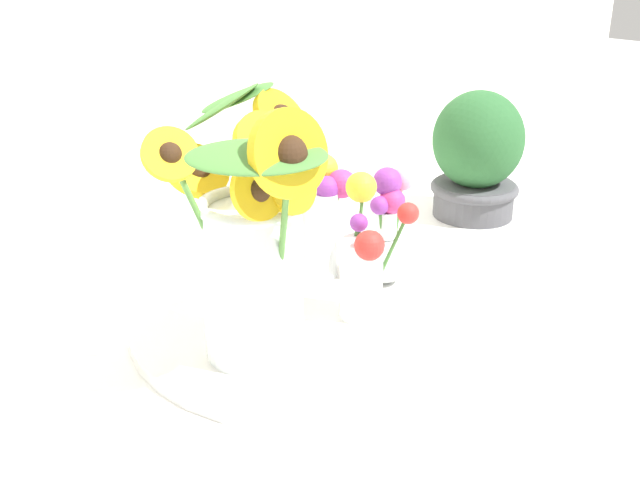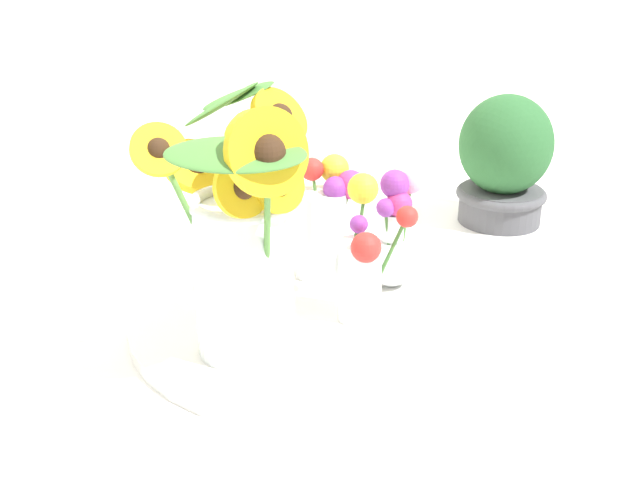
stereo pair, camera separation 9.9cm
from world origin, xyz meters
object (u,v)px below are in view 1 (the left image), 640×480
Objects in this scene: serving_tray at (320,314)px; vase_small_center at (364,258)px; mason_jar_sunflowers at (253,250)px; potted_plant at (477,156)px; vase_small_back at (315,219)px; vase_bulb_right at (387,233)px.

serving_tray is 0.11m from vase_small_center.
mason_jar_sunflowers is at bearing 171.84° from vase_small_center.
potted_plant is (0.62, 0.12, -0.04)m from mason_jar_sunflowers.
vase_small_back reaches higher than vase_small_center.
vase_small_back is at bearing 49.97° from serving_tray.
vase_small_back reaches higher than vase_bulb_right.
vase_small_back is (0.21, 0.12, -0.05)m from mason_jar_sunflowers.
potted_plant is at bearing 0.63° from vase_small_back.
mason_jar_sunflowers reaches higher than vase_small_back.
mason_jar_sunflowers is at bearing -174.46° from vase_bulb_right.
mason_jar_sunflowers is 1.74× the size of vase_small_back.
potted_plant is (0.49, 0.10, 0.11)m from serving_tray.
serving_tray is 0.20m from mason_jar_sunflowers.
mason_jar_sunflowers is 1.42× the size of potted_plant.
vase_bulb_right reaches higher than serving_tray.
vase_small_center is 0.11m from vase_bulb_right.
serving_tray is 2.98× the size of vase_bulb_right.
potted_plant reaches higher than vase_small_back.
serving_tray is at bearing 122.79° from vase_small_center.
potted_plant is at bearing 11.21° from serving_tray.
serving_tray is 0.51m from potted_plant.
vase_small_center is at bearing -57.21° from serving_tray.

